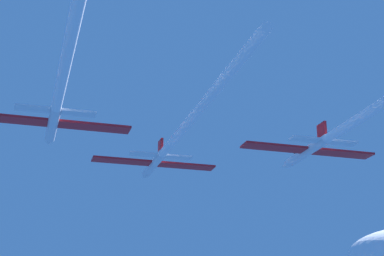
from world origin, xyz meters
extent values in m
cylinder|color=white|center=(-0.57, -0.96, 0.86)|extent=(1.35, 12.30, 1.35)
cone|color=white|center=(-0.57, 6.54, 0.86)|extent=(1.33, 2.71, 1.33)
ellipsoid|color=black|center=(-0.57, 1.74, 1.43)|extent=(0.95, 2.46, 0.68)
cube|color=red|center=(-5.92, -1.58, 0.86)|extent=(9.35, 2.71, 0.30)
cube|color=red|center=(4.78, -1.58, 0.86)|extent=(9.35, 2.71, 0.30)
cube|color=red|center=(-0.57, -5.88, 2.52)|extent=(0.35, 2.21, 1.97)
cube|color=white|center=(-3.35, -6.13, 0.86)|extent=(4.21, 1.62, 0.30)
cube|color=white|center=(2.21, -6.13, 0.86)|extent=(4.21, 1.62, 0.30)
cylinder|color=white|center=(-0.57, -27.72, 0.86)|extent=(1.22, 41.22, 1.22)
cylinder|color=white|center=(-17.72, -17.74, 0.21)|extent=(1.35, 12.30, 1.35)
cone|color=white|center=(-17.72, -10.24, 0.21)|extent=(1.33, 2.71, 1.33)
ellipsoid|color=black|center=(-17.72, -15.03, 0.79)|extent=(0.95, 2.46, 0.68)
cube|color=red|center=(-23.07, -18.35, 0.21)|extent=(9.35, 2.71, 0.30)
cube|color=red|center=(-12.38, -18.35, 0.21)|extent=(9.35, 2.71, 0.30)
cube|color=red|center=(-17.72, -22.66, 1.87)|extent=(0.35, 2.21, 1.97)
cube|color=white|center=(-20.50, -22.90, 0.21)|extent=(4.21, 1.62, 0.30)
cube|color=white|center=(-14.95, -22.90, 0.21)|extent=(4.21, 1.62, 0.30)
cylinder|color=white|center=(-17.72, -41.23, 0.21)|extent=(1.22, 34.69, 1.22)
cylinder|color=white|center=(18.36, -17.87, -0.38)|extent=(1.35, 12.30, 1.35)
cone|color=white|center=(18.36, -10.37, -0.38)|extent=(1.33, 2.71, 1.33)
ellipsoid|color=black|center=(18.36, -15.17, 0.20)|extent=(0.95, 2.46, 0.68)
cube|color=red|center=(13.01, -18.49, -0.38)|extent=(9.35, 2.71, 0.30)
cube|color=red|center=(23.71, -18.49, -0.38)|extent=(9.35, 2.71, 0.30)
cube|color=red|center=(18.36, -22.79, 1.28)|extent=(0.35, 2.21, 1.97)
cube|color=white|center=(15.58, -23.04, -0.38)|extent=(4.21, 1.62, 0.30)
cube|color=white|center=(21.14, -23.04, -0.38)|extent=(4.21, 1.62, 0.30)
camera|label=1|loc=(-20.83, -93.53, -26.45)|focal=56.59mm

